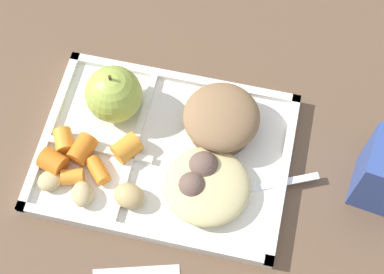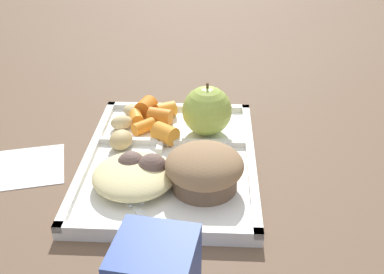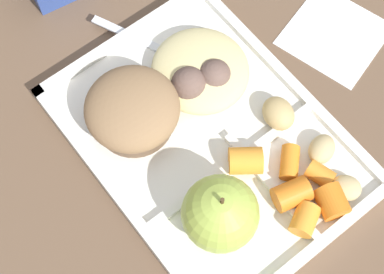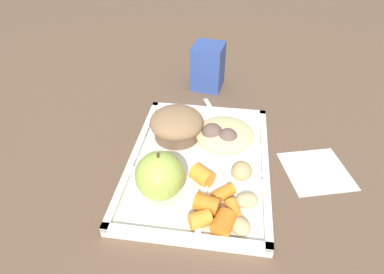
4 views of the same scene
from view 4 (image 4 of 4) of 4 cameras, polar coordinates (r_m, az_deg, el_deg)
ground at (r=0.54m, az=1.20°, el=-5.10°), size 6.00×6.00×0.00m
lunch_tray at (r=0.54m, az=1.21°, el=-4.71°), size 0.31×0.22×0.02m
green_apple at (r=0.47m, az=-5.67°, el=-6.75°), size 0.07×0.07×0.08m
bran_muffin at (r=0.57m, az=-2.70°, el=2.20°), size 0.09×0.09×0.05m
carrot_slice_center at (r=0.49m, az=1.80°, el=-6.78°), size 0.04×0.04×0.03m
carrot_slice_small at (r=0.46m, az=2.65°, el=-11.66°), size 0.03×0.04×0.03m
carrot_slice_edge at (r=0.44m, az=1.43°, el=-14.23°), size 0.03×0.04×0.02m
carrot_slice_back at (r=0.48m, az=5.53°, el=-9.80°), size 0.04×0.04×0.02m
carrot_slice_tilted at (r=0.46m, az=7.20°, el=-12.49°), size 0.03×0.03×0.02m
carrot_slice_large at (r=0.44m, az=5.54°, el=-14.77°), size 0.04×0.04×0.03m
potato_chunk_browned at (r=0.47m, az=9.63°, el=-10.88°), size 0.04×0.04×0.02m
potato_chunk_small at (r=0.51m, az=8.69°, el=-5.93°), size 0.04×0.04×0.03m
potato_chunk_wedge at (r=0.45m, az=8.42°, el=-15.16°), size 0.04×0.04×0.02m
egg_noodle_pile at (r=0.57m, az=5.74°, el=0.51°), size 0.10×0.10×0.03m
meatball_center at (r=0.56m, az=3.56°, el=0.57°), size 0.04×0.04×0.04m
meatball_front at (r=0.56m, az=6.25°, el=-0.24°), size 0.04×0.04×0.04m
plastic_fork at (r=0.62m, az=4.75°, el=2.62°), size 0.14×0.07×0.00m
milk_carton at (r=0.73m, az=2.80°, el=12.23°), size 0.07×0.07×0.10m
paper_napkin at (r=0.57m, az=20.95°, el=-5.54°), size 0.12×0.12×0.00m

